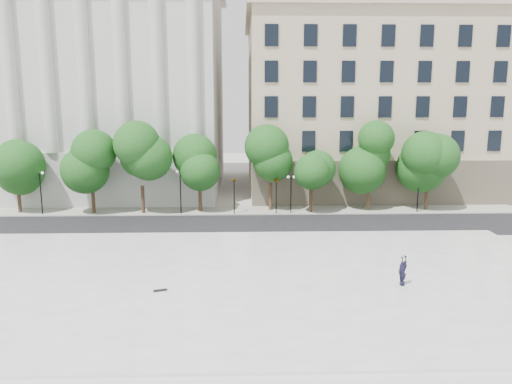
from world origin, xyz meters
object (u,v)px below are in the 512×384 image
(person_lying, at_px, (402,281))
(skateboard, at_px, (160,290))
(traffic_light_west, at_px, (234,179))
(traffic_light_east, at_px, (276,178))

(person_lying, distance_m, skateboard, 14.49)
(traffic_light_west, distance_m, skateboard, 21.88)
(traffic_light_west, bearing_deg, skateboard, -100.75)
(person_lying, relative_size, skateboard, 2.30)
(traffic_light_east, xyz_separation_m, person_lying, (6.20, -20.80, -3.06))
(person_lying, xyz_separation_m, skateboard, (-14.48, -0.47, -0.21))
(traffic_light_west, bearing_deg, traffic_light_east, 0.00)
(traffic_light_west, relative_size, skateboard, 5.21)
(traffic_light_west, height_order, person_lying, traffic_light_west)
(traffic_light_east, distance_m, person_lying, 21.92)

